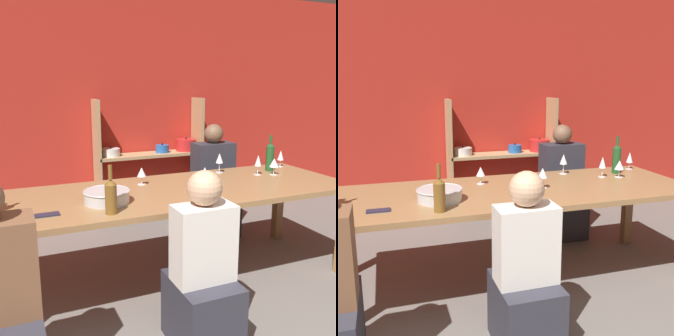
% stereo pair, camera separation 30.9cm
% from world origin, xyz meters
% --- Properties ---
extents(wall_back_red, '(8.80, 0.06, 2.70)m').
position_xyz_m(wall_back_red, '(0.00, 3.83, 1.35)').
color(wall_back_red, red).
rests_on(wall_back_red, ground_plane).
extents(shelf_unit, '(1.34, 0.30, 1.40)m').
position_xyz_m(shelf_unit, '(0.56, 3.63, 0.48)').
color(shelf_unit, tan).
rests_on(shelf_unit, ground_plane).
extents(dining_table, '(2.89, 1.00, 0.77)m').
position_xyz_m(dining_table, '(0.04, 1.86, 0.70)').
color(dining_table, olive).
rests_on(dining_table, ground_plane).
extents(mixing_bowl, '(0.32, 0.32, 0.09)m').
position_xyz_m(mixing_bowl, '(-0.52, 1.73, 0.82)').
color(mixing_bowl, '#B7BABC').
rests_on(mixing_bowl, dining_table).
extents(wine_bottle_dark, '(0.08, 0.08, 0.34)m').
position_xyz_m(wine_bottle_dark, '(1.14, 2.11, 0.91)').
color(wine_bottle_dark, '#1E4C23').
rests_on(wine_bottle_dark, dining_table).
extents(wine_bottle_amber, '(0.08, 0.08, 0.31)m').
position_xyz_m(wine_bottle_amber, '(-0.55, 1.49, 0.89)').
color(wine_bottle_amber, brown).
rests_on(wine_bottle_amber, dining_table).
extents(wine_glass_empty_a, '(0.07, 0.07, 0.16)m').
position_xyz_m(wine_glass_empty_a, '(1.35, 2.23, 0.88)').
color(wine_glass_empty_a, white).
rests_on(wine_glass_empty_a, dining_table).
extents(wine_glass_red_a, '(0.06, 0.06, 0.18)m').
position_xyz_m(wine_glass_red_a, '(0.94, 2.02, 0.90)').
color(wine_glass_red_a, white).
rests_on(wine_glass_red_a, dining_table).
extents(wine_glass_empty_b, '(0.07, 0.07, 0.14)m').
position_xyz_m(wine_glass_empty_b, '(-0.13, 2.10, 0.87)').
color(wine_glass_empty_b, white).
rests_on(wine_glass_empty_b, dining_table).
extents(wine_glass_red_b, '(0.08, 0.08, 0.16)m').
position_xyz_m(wine_glass_red_b, '(0.30, 1.83, 0.89)').
color(wine_glass_red_b, white).
rests_on(wine_glass_red_b, dining_table).
extents(wine_glass_empty_c, '(0.08, 0.08, 0.15)m').
position_xyz_m(wine_glass_empty_c, '(1.07, 1.97, 0.88)').
color(wine_glass_empty_c, white).
rests_on(wine_glass_empty_c, dining_table).
extents(wine_glass_empty_d, '(0.07, 0.07, 0.18)m').
position_xyz_m(wine_glass_empty_d, '(0.66, 2.23, 0.90)').
color(wine_glass_empty_d, white).
rests_on(wine_glass_empty_d, dining_table).
extents(cell_phone, '(0.15, 0.07, 0.01)m').
position_xyz_m(cell_phone, '(-0.93, 1.61, 0.78)').
color(cell_phone, '#1E2338').
rests_on(cell_phone, dining_table).
extents(person_near_a, '(0.36, 0.45, 1.10)m').
position_xyz_m(person_near_a, '(-0.12, 1.08, 0.41)').
color(person_near_a, '#2D2D38').
rests_on(person_near_a, ground_plane).
extents(person_far_a, '(0.42, 0.53, 1.17)m').
position_xyz_m(person_far_a, '(0.87, 2.70, 0.42)').
color(person_far_a, '#2D2D38').
rests_on(person_far_a, ground_plane).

